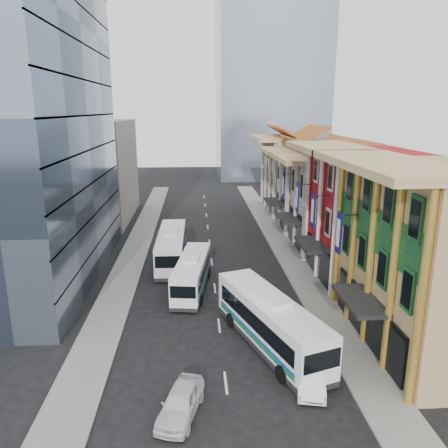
{
  "coord_description": "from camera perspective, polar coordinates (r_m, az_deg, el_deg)",
  "views": [
    {
      "loc": [
        -1.59,
        -21.31,
        15.55
      ],
      "look_at": [
        0.99,
        17.36,
        5.32
      ],
      "focal_mm": 35.0,
      "sensor_mm": 36.0,
      "label": 1
    }
  ],
  "objects": [
    {
      "name": "ground",
      "position": [
        26.43,
        0.39,
        -21.26
      ],
      "size": [
        200.0,
        200.0,
        0.0
      ],
      "primitive_type": "plane",
      "color": "black",
      "rests_on": "ground"
    },
    {
      "name": "sidewalk_right",
      "position": [
        47.08,
        8.81,
        -4.58
      ],
      "size": [
        3.0,
        90.0,
        0.15
      ],
      "primitive_type": "cube",
      "color": "slate",
      "rests_on": "ground"
    },
    {
      "name": "sidewalk_left",
      "position": [
        46.5,
        -12.18,
        -4.99
      ],
      "size": [
        3.0,
        90.0,
        0.15
      ],
      "primitive_type": "cube",
      "color": "slate",
      "rests_on": "ground"
    },
    {
      "name": "shophouse_tan",
      "position": [
        32.03,
        25.6,
        -4.06
      ],
      "size": [
        8.0,
        14.0,
        12.0
      ],
      "primitive_type": "cube",
      "color": "tan",
      "rests_on": "ground"
    },
    {
      "name": "shophouse_red",
      "position": [
        42.44,
        17.85,
        1.07
      ],
      "size": [
        8.0,
        10.0,
        12.0
      ],
      "primitive_type": "cube",
      "color": "#A21216",
      "rests_on": "ground"
    },
    {
      "name": "shophouse_cream_near",
      "position": [
        51.38,
        13.96,
        2.5
      ],
      "size": [
        8.0,
        9.0,
        10.0
      ],
      "primitive_type": "cube",
      "color": "beige",
      "rests_on": "ground"
    },
    {
      "name": "shophouse_cream_mid",
      "position": [
        59.84,
        11.39,
        4.35
      ],
      "size": [
        8.0,
        9.0,
        10.0
      ],
      "primitive_type": "cube",
      "color": "beige",
      "rests_on": "ground"
    },
    {
      "name": "shophouse_cream_far",
      "position": [
        69.81,
        9.19,
        6.33
      ],
      "size": [
        8.0,
        12.0,
        11.0
      ],
      "primitive_type": "cube",
      "color": "beige",
      "rests_on": "ground"
    },
    {
      "name": "office_tower",
      "position": [
        43.16,
        -25.39,
        12.68
      ],
      "size": [
        12.0,
        26.0,
        30.0
      ],
      "primitive_type": "cube",
      "color": "#3C485F",
      "rests_on": "ground"
    },
    {
      "name": "office_block_far",
      "position": [
        65.49,
        -16.6,
        6.68
      ],
      "size": [
        10.0,
        18.0,
        14.0
      ],
      "primitive_type": "cube",
      "color": "gray",
      "rests_on": "ground"
    },
    {
      "name": "bus_left_near",
      "position": [
        38.77,
        -4.19,
        -6.35
      ],
      "size": [
        3.68,
        10.15,
        3.18
      ],
      "primitive_type": null,
      "rotation": [
        0.0,
        0.0,
        -0.14
      ],
      "color": "white",
      "rests_on": "ground"
    },
    {
      "name": "bus_left_far",
      "position": [
        45.34,
        -6.88,
        -2.93
      ],
      "size": [
        2.77,
        11.42,
        3.66
      ],
      "primitive_type": null,
      "rotation": [
        0.0,
        0.0,
        -0.01
      ],
      "color": "silver",
      "rests_on": "ground"
    },
    {
      "name": "bus_right",
      "position": [
        29.95,
        6.07,
        -12.45
      ],
      "size": [
        6.47,
        11.97,
        3.76
      ],
      "primitive_type": null,
      "rotation": [
        0.0,
        0.0,
        0.34
      ],
      "color": "white",
      "rests_on": "ground"
    },
    {
      "name": "sedan_left",
      "position": [
        24.67,
        -5.68,
        -22.16
      ],
      "size": [
        2.89,
        4.7,
        1.49
      ],
      "primitive_type": "imported",
      "rotation": [
        0.0,
        0.0,
        -0.27
      ],
      "color": "silver",
      "rests_on": "ground"
    },
    {
      "name": "sedan_right",
      "position": [
        27.14,
        11.17,
        -18.65
      ],
      "size": [
        2.33,
        4.56,
        1.44
      ],
      "primitive_type": "imported",
      "rotation": [
        0.0,
        0.0,
        -0.19
      ],
      "color": "white",
      "rests_on": "ground"
    }
  ]
}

